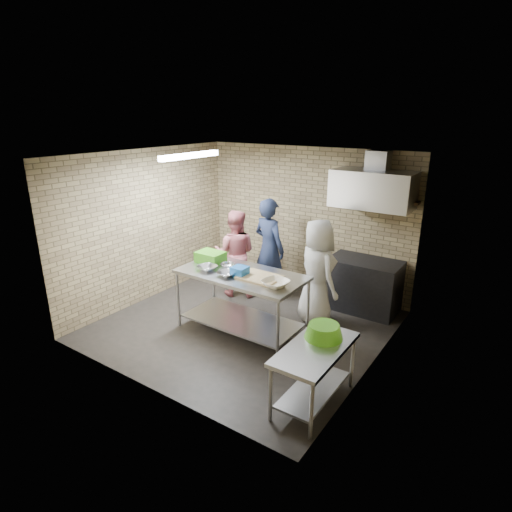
{
  "coord_description": "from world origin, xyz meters",
  "views": [
    {
      "loc": [
        3.6,
        -4.94,
        3.28
      ],
      "look_at": [
        0.1,
        0.2,
        1.15
      ],
      "focal_mm": 29.59,
      "sensor_mm": 36.0,
      "label": 1
    }
  ],
  "objects_px": {
    "side_counter": "(314,375)",
    "woman_white": "(317,273)",
    "bottle_green": "(404,196)",
    "blue_tub": "(240,271)",
    "woman_pink": "(235,253)",
    "man_navy": "(269,249)",
    "stove": "(363,285)",
    "bottle_red": "(379,192)",
    "green_crate": "(211,257)",
    "prep_table": "(242,302)",
    "green_basin": "(324,331)"
  },
  "relations": [
    {
      "from": "bottle_green",
      "to": "man_navy",
      "type": "height_order",
      "value": "bottle_green"
    },
    {
      "from": "green_basin",
      "to": "woman_white",
      "type": "distance_m",
      "value": 1.83
    },
    {
      "from": "stove",
      "to": "green_crate",
      "type": "bearing_deg",
      "value": -139.44
    },
    {
      "from": "stove",
      "to": "blue_tub",
      "type": "xyz_separation_m",
      "value": [
        -1.23,
        -1.91,
        0.59
      ]
    },
    {
      "from": "side_counter",
      "to": "woman_pink",
      "type": "bearing_deg",
      "value": 142.7
    },
    {
      "from": "green_crate",
      "to": "prep_table",
      "type": "bearing_deg",
      "value": -9.73
    },
    {
      "from": "bottle_red",
      "to": "woman_white",
      "type": "bearing_deg",
      "value": -113.86
    },
    {
      "from": "bottle_red",
      "to": "man_navy",
      "type": "relative_size",
      "value": 0.1
    },
    {
      "from": "blue_tub",
      "to": "woman_pink",
      "type": "bearing_deg",
      "value": 129.72
    },
    {
      "from": "bottle_red",
      "to": "woman_pink",
      "type": "distance_m",
      "value": 2.75
    },
    {
      "from": "green_basin",
      "to": "bottle_green",
      "type": "height_order",
      "value": "bottle_green"
    },
    {
      "from": "bottle_red",
      "to": "bottle_green",
      "type": "height_order",
      "value": "bottle_red"
    },
    {
      "from": "stove",
      "to": "blue_tub",
      "type": "relative_size",
      "value": 5.54
    },
    {
      "from": "bottle_green",
      "to": "man_navy",
      "type": "xyz_separation_m",
      "value": [
        -2.1,
        -0.68,
        -1.09
      ]
    },
    {
      "from": "green_basin",
      "to": "stove",
      "type": "bearing_deg",
      "value": 99.76
    },
    {
      "from": "man_navy",
      "to": "stove",
      "type": "bearing_deg",
      "value": -152.42
    },
    {
      "from": "green_crate",
      "to": "man_navy",
      "type": "relative_size",
      "value": 0.23
    },
    {
      "from": "side_counter",
      "to": "woman_white",
      "type": "xyz_separation_m",
      "value": [
        -0.9,
        1.86,
        0.49
      ]
    },
    {
      "from": "bottle_green",
      "to": "green_crate",
      "type": "bearing_deg",
      "value": -141.48
    },
    {
      "from": "stove",
      "to": "prep_table",
      "type": "bearing_deg",
      "value": -125.16
    },
    {
      "from": "prep_table",
      "to": "blue_tub",
      "type": "relative_size",
      "value": 9.0
    },
    {
      "from": "bottle_red",
      "to": "bottle_green",
      "type": "relative_size",
      "value": 1.2
    },
    {
      "from": "man_navy",
      "to": "woman_pink",
      "type": "height_order",
      "value": "man_navy"
    },
    {
      "from": "woman_pink",
      "to": "stove",
      "type": "bearing_deg",
      "value": 170.9
    },
    {
      "from": "blue_tub",
      "to": "woman_white",
      "type": "xyz_separation_m",
      "value": [
        0.77,
        1.02,
        -0.18
      ]
    },
    {
      "from": "prep_table",
      "to": "green_crate",
      "type": "relative_size",
      "value": 4.5
    },
    {
      "from": "side_counter",
      "to": "blue_tub",
      "type": "bearing_deg",
      "value": 153.38
    },
    {
      "from": "side_counter",
      "to": "bottle_green",
      "type": "bearing_deg",
      "value": 90.0
    },
    {
      "from": "bottle_green",
      "to": "woman_white",
      "type": "relative_size",
      "value": 0.09
    },
    {
      "from": "bottle_red",
      "to": "woman_pink",
      "type": "bearing_deg",
      "value": -156.99
    },
    {
      "from": "man_navy",
      "to": "woman_white",
      "type": "height_order",
      "value": "man_navy"
    },
    {
      "from": "blue_tub",
      "to": "green_basin",
      "type": "distance_m",
      "value": 1.77
    },
    {
      "from": "blue_tub",
      "to": "bottle_green",
      "type": "distance_m",
      "value": 2.89
    },
    {
      "from": "green_crate",
      "to": "stove",
      "type": "bearing_deg",
      "value": 40.56
    },
    {
      "from": "side_counter",
      "to": "blue_tub",
      "type": "xyz_separation_m",
      "value": [
        -1.68,
        0.84,
        0.67
      ]
    },
    {
      "from": "stove",
      "to": "side_counter",
      "type": "bearing_deg",
      "value": -80.71
    },
    {
      "from": "green_crate",
      "to": "man_navy",
      "type": "distance_m",
      "value": 1.3
    },
    {
      "from": "bottle_red",
      "to": "woman_pink",
      "type": "xyz_separation_m",
      "value": [
        -2.26,
        -0.96,
        -1.22
      ]
    },
    {
      "from": "woman_white",
      "to": "green_crate",
      "type": "bearing_deg",
      "value": 60.01
    },
    {
      "from": "woman_white",
      "to": "side_counter",
      "type": "bearing_deg",
      "value": 148.31
    },
    {
      "from": "blue_tub",
      "to": "man_navy",
      "type": "xyz_separation_m",
      "value": [
        -0.42,
        1.47,
        -0.12
      ]
    },
    {
      "from": "man_navy",
      "to": "prep_table",
      "type": "bearing_deg",
      "value": 117.96
    },
    {
      "from": "stove",
      "to": "bottle_green",
      "type": "xyz_separation_m",
      "value": [
        0.45,
        0.24,
        1.57
      ]
    },
    {
      "from": "woman_pink",
      "to": "blue_tub",
      "type": "bearing_deg",
      "value": 102.58
    },
    {
      "from": "side_counter",
      "to": "woman_pink",
      "type": "height_order",
      "value": "woman_pink"
    },
    {
      "from": "prep_table",
      "to": "green_crate",
      "type": "height_order",
      "value": "green_crate"
    },
    {
      "from": "prep_table",
      "to": "blue_tub",
      "type": "distance_m",
      "value": 0.57
    },
    {
      "from": "stove",
      "to": "man_navy",
      "type": "distance_m",
      "value": 1.77
    },
    {
      "from": "bottle_green",
      "to": "prep_table",
      "type": "bearing_deg",
      "value": -130.08
    },
    {
      "from": "side_counter",
      "to": "stove",
      "type": "relative_size",
      "value": 1.0
    }
  ]
}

